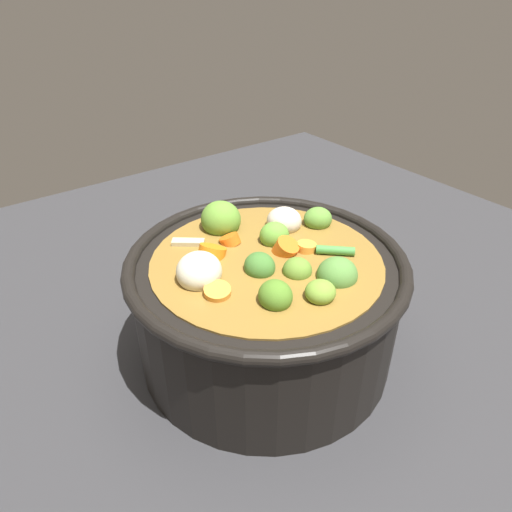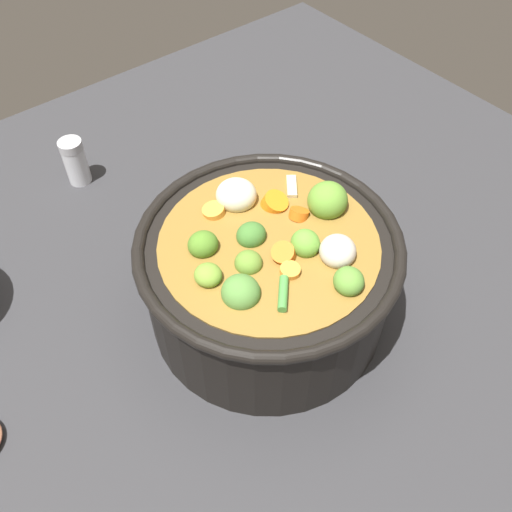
{
  "view_description": "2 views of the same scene",
  "coord_description": "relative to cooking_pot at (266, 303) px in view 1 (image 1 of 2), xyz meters",
  "views": [
    {
      "loc": [
        0.23,
        0.3,
        0.36
      ],
      "look_at": [
        0.0,
        -0.02,
        0.12
      ],
      "focal_mm": 32.73,
      "sensor_mm": 36.0,
      "label": 1
    },
    {
      "loc": [
        -0.28,
        0.24,
        0.53
      ],
      "look_at": [
        0.0,
        0.02,
        0.11
      ],
      "focal_mm": 39.11,
      "sensor_mm": 36.0,
      "label": 2
    }
  ],
  "objects": [
    {
      "name": "cooking_pot",
      "position": [
        0.0,
        0.0,
        0.0
      ],
      "size": [
        0.28,
        0.28,
        0.15
      ],
      "color": "black",
      "rests_on": "ground_plane"
    },
    {
      "name": "ground_plane",
      "position": [
        0.0,
        0.0,
        -0.07
      ],
      "size": [
        1.1,
        1.1,
        0.0
      ],
      "primitive_type": "plane",
      "color": "#2D2D30"
    }
  ]
}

